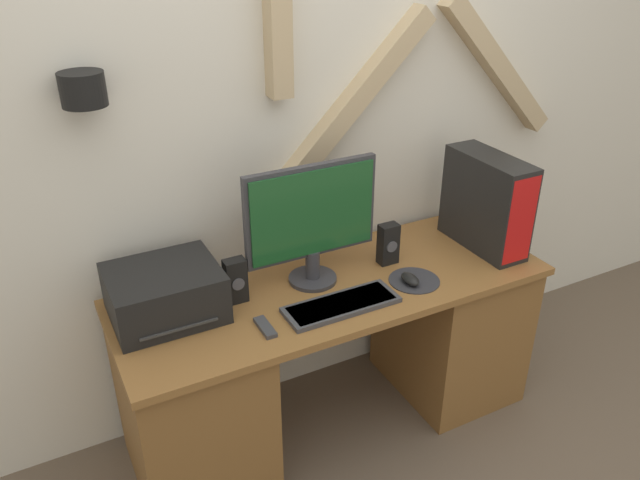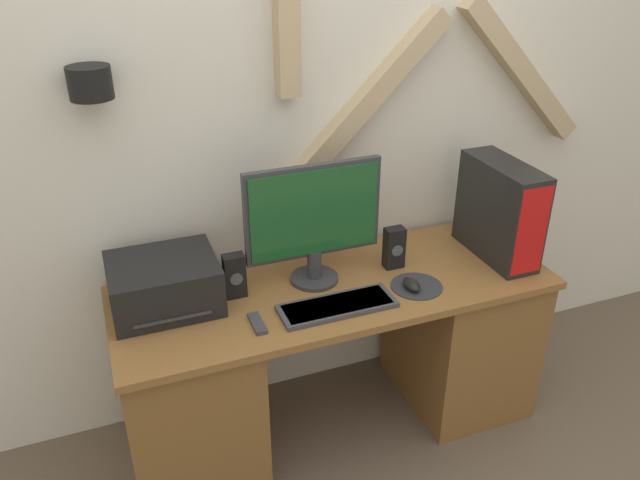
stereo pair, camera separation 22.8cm
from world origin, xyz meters
name	(u,v)px [view 1 (the left image)]	position (x,y,z in m)	size (l,w,h in m)	color
ground_plane	(370,470)	(0.00, 0.00, 0.00)	(12.00, 12.00, 0.00)	brown
wall_back	(292,96)	(0.01, 0.67, 1.35)	(6.40, 0.19, 2.70)	silver
desk	(334,354)	(0.00, 0.31, 0.37)	(1.69, 0.61, 0.71)	brown
monitor	(312,219)	(-0.06, 0.37, 0.97)	(0.53, 0.19, 0.47)	#333338
keyboard	(341,305)	(-0.06, 0.16, 0.72)	(0.43, 0.15, 0.02)	#3D3D42
mousepad	(414,280)	(0.28, 0.18, 0.71)	(0.20, 0.20, 0.00)	#2D2D33
mouse	(410,279)	(0.26, 0.17, 0.73)	(0.05, 0.10, 0.04)	black
computer_tower	(487,203)	(0.71, 0.29, 0.91)	(0.15, 0.41, 0.40)	black
printer	(165,293)	(-0.63, 0.40, 0.80)	(0.38, 0.33, 0.18)	black
speaker_left	(236,281)	(-0.38, 0.37, 0.79)	(0.08, 0.06, 0.17)	black
speaker_right	(388,244)	(0.27, 0.35, 0.79)	(0.08, 0.06, 0.17)	black
remote_control	(265,327)	(-0.35, 0.16, 0.71)	(0.04, 0.12, 0.02)	#38383D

